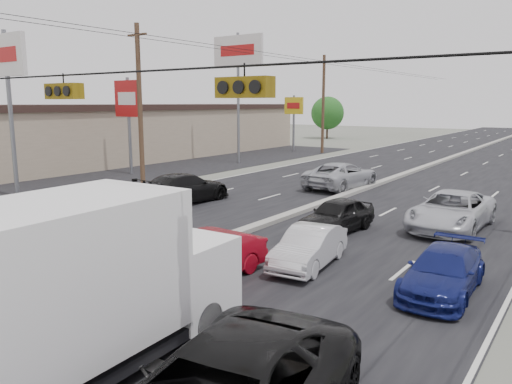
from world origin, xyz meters
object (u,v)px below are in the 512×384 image
red_sedan (205,258)px  pole_sign_far (294,110)px  tree_left_far (328,113)px  pole_sign_mid (128,104)px  queue_car_b (309,247)px  utility_pole_left_b (140,104)px  queue_car_d (443,272)px  tan_sedan (1,310)px  oncoming_far (341,176)px  queue_car_a (337,216)px  box_truck (79,287)px  queue_car_c (451,211)px  pole_sign_billboard (238,59)px  oncoming_near (185,188)px  pole_sign_near (7,68)px  utility_pole_left_c (323,104)px

red_sedan → pole_sign_far: bearing=120.8°
pole_sign_far → tree_left_far: size_ratio=0.98×
pole_sign_far → tree_left_far: tree_left_far is taller
tree_left_far → pole_sign_mid: bearing=-83.2°
tree_left_far → queue_car_b: 59.44m
utility_pole_left_b → queue_car_d: (20.81, -8.22, -4.49)m
pole_sign_mid → tan_sedan: (18.40, -19.81, -4.25)m
tan_sedan → oncoming_far: tan_sedan is taller
queue_car_a → pole_sign_mid: bearing=166.9°
queue_car_b → tree_left_far: bearing=109.4°
box_truck → tan_sedan: size_ratio=1.18×
pole_sign_mid → queue_car_c: (23.70, -3.71, -4.34)m
pole_sign_billboard → tree_left_far: size_ratio=1.80×
pole_sign_mid → queue_car_a: size_ratio=1.73×
utility_pole_left_b → tree_left_far: 46.01m
pole_sign_mid → tree_left_far: (-5.00, 42.00, -1.40)m
tree_left_far → pole_sign_billboard: bearing=-76.8°
utility_pole_left_b → queue_car_b: bearing=-26.4°
utility_pole_left_b → tree_left_far: utility_pole_left_b is taller
queue_car_c → oncoming_near: 13.09m
pole_sign_near → queue_car_b: bearing=-3.8°
pole_sign_near → tan_sedan: pole_sign_near is taller
queue_car_a → oncoming_far: 10.75m
utility_pole_left_c → oncoming_near: size_ratio=1.86×
red_sedan → queue_car_b: bearing=61.6°
utility_pole_left_b → tree_left_far: (-9.50, 45.00, -1.39)m
oncoming_far → queue_car_c: bearing=145.5°
utility_pole_left_c → pole_sign_near: (-2.50, -32.00, 1.91)m
red_sedan → queue_car_c: queue_car_c is taller
pole_sign_billboard → tree_left_far: bearing=103.2°
utility_pole_left_c → pole_sign_far: (-3.50, -0.00, -0.70)m
queue_car_b → oncoming_near: 11.69m
pole_sign_mid → queue_car_d: (25.31, -11.22, -4.50)m
queue_car_d → box_truck: bearing=-120.5°
tree_left_far → queue_car_d: tree_left_far is taller
oncoming_near → oncoming_far: (4.81, 8.84, 0.01)m
tan_sedan → queue_car_b: (2.76, 8.53, -0.23)m
queue_car_d → oncoming_near: 15.47m
queue_car_a → queue_car_b: 4.59m
pole_sign_billboard → box_truck: (18.28, -29.52, -7.06)m
tree_left_far → red_sedan: size_ratio=1.45×
tree_left_far → tan_sedan: tree_left_far is taller
box_truck → red_sedan: size_ratio=1.66×
tree_left_far → tan_sedan: bearing=-69.3°
queue_car_c → queue_car_d: size_ratio=1.32×
tree_left_far → pole_sign_near: bearing=-82.3°
pole_sign_near → queue_car_c: bearing=16.2°
tan_sedan → queue_car_b: tan_sedan is taller
queue_car_d → oncoming_near: size_ratio=0.79×
utility_pole_left_c → queue_car_c: bearing=-53.2°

